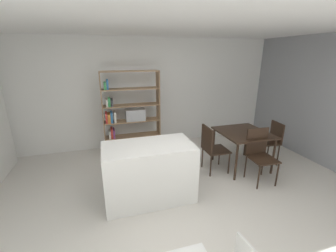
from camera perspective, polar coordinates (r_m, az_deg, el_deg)
ground_plane at (r=3.50m, az=1.54°, el=-21.47°), size 9.64×9.64×0.00m
ceiling_slab at (r=2.74m, az=2.05°, el=27.41°), size 7.01×5.65×0.06m
back_partition at (r=5.51m, az=-7.48°, el=8.36°), size 7.01×0.06×2.64m
kitchen_island at (r=3.55m, az=-4.96°, el=-11.83°), size 1.39×0.75×0.92m
open_bookshelf at (r=5.12m, az=-10.29°, el=3.24°), size 1.29×0.32×1.91m
dining_table at (r=4.66m, az=18.96°, el=-2.38°), size 0.94×0.99×0.76m
dining_chair_near at (r=4.33m, az=22.69°, el=-6.03°), size 0.45×0.48×0.97m
dining_chair_island_side at (r=4.35m, az=11.24°, el=-5.02°), size 0.46×0.46×0.94m
dining_chair_window_side at (r=5.11m, az=25.17°, el=-3.06°), size 0.50×0.45×0.90m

